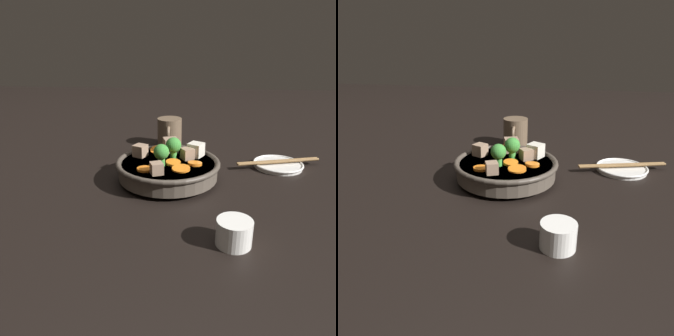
% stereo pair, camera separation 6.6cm
% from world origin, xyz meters
% --- Properties ---
extents(ground_plane, '(3.00, 3.00, 0.00)m').
position_xyz_m(ground_plane, '(0.00, 0.00, 0.00)').
color(ground_plane, black).
extents(stirfry_bowl, '(0.25, 0.25, 0.10)m').
position_xyz_m(stirfry_bowl, '(-0.00, 0.00, 0.04)').
color(stirfry_bowl, '#51473D').
rests_on(stirfry_bowl, ground_plane).
extents(side_saucer, '(0.13, 0.13, 0.01)m').
position_xyz_m(side_saucer, '(-0.11, 0.29, 0.01)').
color(side_saucer, white).
rests_on(side_saucer, ground_plane).
extents(tea_cup, '(0.06, 0.06, 0.05)m').
position_xyz_m(tea_cup, '(0.26, 0.13, 0.02)').
color(tea_cup, white).
rests_on(tea_cup, ground_plane).
extents(dark_mug, '(0.10, 0.08, 0.09)m').
position_xyz_m(dark_mug, '(-0.28, -0.02, 0.04)').
color(dark_mug, brown).
rests_on(dark_mug, ground_plane).
extents(chopsticks_pair, '(0.07, 0.23, 0.01)m').
position_xyz_m(chopsticks_pair, '(-0.11, 0.29, 0.02)').
color(chopsticks_pair, olive).
rests_on(chopsticks_pair, side_saucer).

